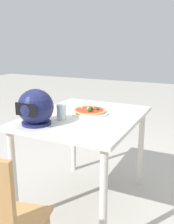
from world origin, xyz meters
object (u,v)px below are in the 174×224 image
Objects in this scene: motorcycle_helmet at (36,108)px; dining_table at (84,127)px; drinking_glass at (61,112)px; pizza at (90,111)px.

dining_table is at bearing -120.72° from motorcycle_helmet.
dining_table is 8.91× the size of drinking_glass.
motorcycle_helmet is 0.21m from drinking_glass.
drinking_glass is at bearing 64.56° from pizza.
drinking_glass is at bearing 58.07° from dining_table.
motorcycle_helmet reaches higher than drinking_glass.
dining_table is 0.14m from pizza.
pizza is 2.25× the size of drinking_glass.
dining_table is 3.96× the size of pizza.
motorcycle_helmet reaches higher than pizza.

